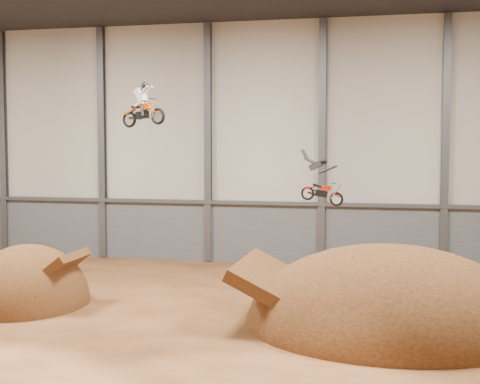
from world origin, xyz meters
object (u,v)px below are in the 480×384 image
(landing_ramp, at_px, (388,327))
(fmx_rider_a, at_px, (144,102))
(takeoff_ramp, at_px, (27,305))
(fmx_rider_b, at_px, (321,178))

(landing_ramp, bearing_deg, fmx_rider_a, 169.51)
(takeoff_ramp, height_order, fmx_rider_a, fmx_rider_a)
(landing_ramp, bearing_deg, takeoff_ramp, 179.22)
(takeoff_ramp, xyz_separation_m, landing_ramp, (15.31, -0.21, 0.00))
(takeoff_ramp, bearing_deg, fmx_rider_b, 9.28)
(takeoff_ramp, distance_m, fmx_rider_b, 13.81)
(takeoff_ramp, relative_size, landing_ramp, 0.56)
(landing_ramp, bearing_deg, fmx_rider_b, 141.55)
(takeoff_ramp, xyz_separation_m, fmx_rider_b, (12.48, 2.04, 5.54))
(fmx_rider_b, bearing_deg, landing_ramp, -28.88)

